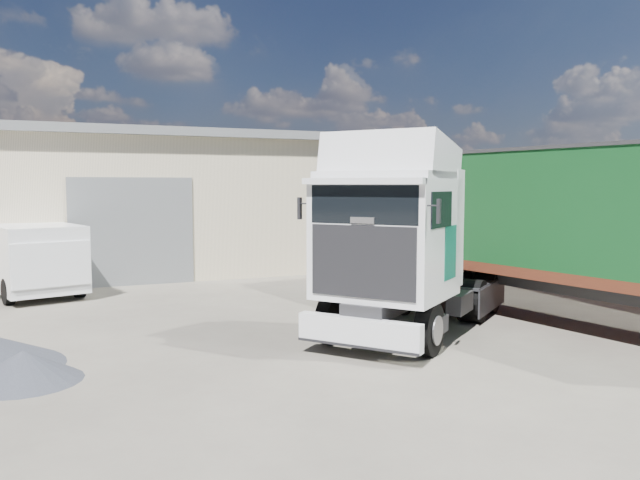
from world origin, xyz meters
name	(u,v)px	position (x,y,z in m)	size (l,w,h in m)	color
ground	(295,352)	(0.00, 0.00, 0.00)	(120.00, 120.00, 0.00)	#2C2923
warehouse	(9,203)	(-6.00, 16.00, 2.66)	(30.60, 12.60, 5.42)	beige
brick_boundary_wall	(536,244)	(11.50, 6.00, 1.25)	(0.35, 26.00, 2.50)	maroon
tractor_unit	(401,253)	(2.60, 0.31, 1.86)	(6.61, 5.94, 4.42)	black
box_trailer	(540,216)	(6.83, 0.73, 2.57)	(4.96, 12.97, 4.22)	#2D2D30
panel_van	(30,258)	(-5.11, 9.58, 1.12)	(3.47, 5.67, 2.16)	black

